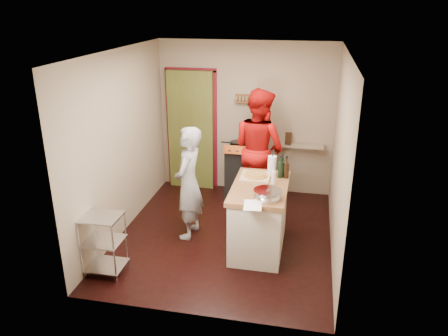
{
  "coord_description": "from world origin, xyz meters",
  "views": [
    {
      "loc": [
        1.1,
        -5.46,
        3.2
      ],
      "look_at": [
        -0.02,
        0.0,
        1.05
      ],
      "focal_mm": 35.0,
      "sensor_mm": 36.0,
      "label": 1
    }
  ],
  "objects_px": {
    "wire_shelving": "(103,242)",
    "person_red": "(259,148)",
    "stove": "(244,172)",
    "person_stripe": "(189,183)",
    "island": "(259,215)"
  },
  "relations": [
    {
      "from": "person_stripe",
      "to": "person_red",
      "type": "bearing_deg",
      "value": 151.37
    },
    {
      "from": "wire_shelving",
      "to": "island",
      "type": "height_order",
      "value": "island"
    },
    {
      "from": "island",
      "to": "person_stripe",
      "type": "bearing_deg",
      "value": 172.09
    },
    {
      "from": "island",
      "to": "person_red",
      "type": "bearing_deg",
      "value": 98.18
    },
    {
      "from": "stove",
      "to": "wire_shelving",
      "type": "distance_m",
      "value": 2.94
    },
    {
      "from": "wire_shelving",
      "to": "person_stripe",
      "type": "distance_m",
      "value": 1.41
    },
    {
      "from": "person_stripe",
      "to": "person_red",
      "type": "distance_m",
      "value": 1.52
    },
    {
      "from": "stove",
      "to": "person_stripe",
      "type": "distance_m",
      "value": 1.64
    },
    {
      "from": "person_stripe",
      "to": "island",
      "type": "bearing_deg",
      "value": 86.05
    },
    {
      "from": "person_red",
      "to": "island",
      "type": "bearing_deg",
      "value": 135.28
    },
    {
      "from": "stove",
      "to": "island",
      "type": "relative_size",
      "value": 0.73
    },
    {
      "from": "wire_shelving",
      "to": "person_red",
      "type": "xyz_separation_m",
      "value": [
        1.59,
        2.4,
        0.53
      ]
    },
    {
      "from": "wire_shelving",
      "to": "island",
      "type": "xyz_separation_m",
      "value": [
        1.79,
        0.98,
        0.05
      ]
    },
    {
      "from": "stove",
      "to": "person_red",
      "type": "distance_m",
      "value": 0.62
    },
    {
      "from": "person_red",
      "to": "person_stripe",
      "type": "bearing_deg",
      "value": 94.51
    }
  ]
}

